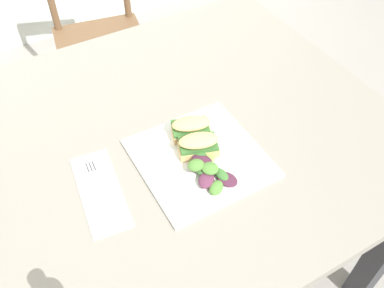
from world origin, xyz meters
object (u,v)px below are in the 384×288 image
(plate_lunch, at_px, (200,158))
(sandwich_half_back, at_px, (190,128))
(dining_table, at_px, (183,156))
(fork_on_napkin, at_px, (98,185))
(sandwich_half_front, at_px, (199,144))
(chair_wooden_far, at_px, (100,38))

(plate_lunch, bearing_deg, sandwich_half_back, 79.37)
(dining_table, height_order, fork_on_napkin, fork_on_napkin)
(dining_table, height_order, sandwich_half_front, sandwich_half_front)
(sandwich_half_back, xyz_separation_m, fork_on_napkin, (-0.26, -0.03, -0.03))
(chair_wooden_far, distance_m, sandwich_half_back, 1.05)
(chair_wooden_far, distance_m, plate_lunch, 1.12)
(sandwich_half_front, xyz_separation_m, sandwich_half_back, (0.01, 0.06, 0.00))
(chair_wooden_far, relative_size, plate_lunch, 2.91)
(dining_table, bearing_deg, sandwich_half_back, -93.81)
(sandwich_half_front, height_order, sandwich_half_back, same)
(sandwich_half_front, height_order, fork_on_napkin, sandwich_half_front)
(dining_table, distance_m, fork_on_napkin, 0.31)
(chair_wooden_far, distance_m, fork_on_napkin, 1.12)
(plate_lunch, height_order, fork_on_napkin, plate_lunch)
(dining_table, relative_size, plate_lunch, 3.74)
(chair_wooden_far, xyz_separation_m, sandwich_half_front, (-0.10, -1.06, 0.33))
(sandwich_half_back, distance_m, fork_on_napkin, 0.27)
(chair_wooden_far, xyz_separation_m, plate_lunch, (-0.10, -1.07, 0.30))
(sandwich_half_front, bearing_deg, dining_table, 83.44)
(chair_wooden_far, bearing_deg, dining_table, -95.08)
(dining_table, bearing_deg, sandwich_half_front, -96.56)
(sandwich_half_front, xyz_separation_m, fork_on_napkin, (-0.26, 0.03, -0.03))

